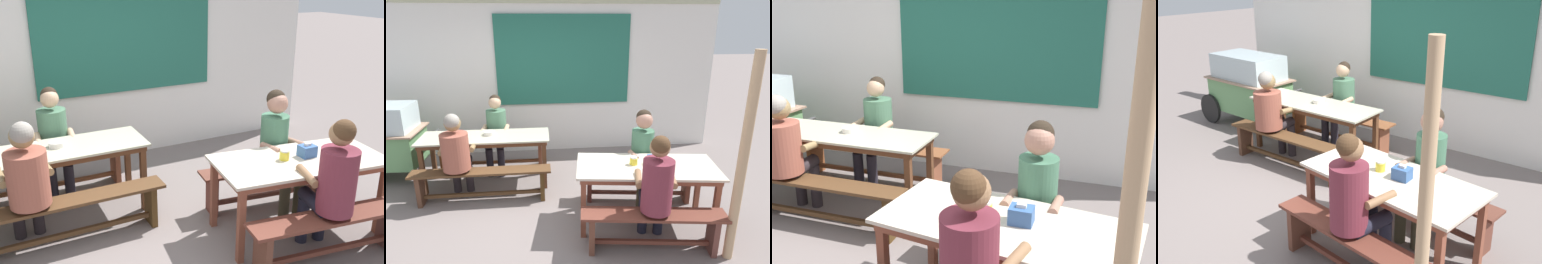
% 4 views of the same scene
% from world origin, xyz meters
% --- Properties ---
extents(ground_plane, '(40.00, 40.00, 0.00)m').
position_xyz_m(ground_plane, '(0.00, 0.00, 0.00)').
color(ground_plane, slate).
extents(backdrop_wall, '(6.63, 0.23, 2.85)m').
position_xyz_m(backdrop_wall, '(0.02, 2.41, 1.49)').
color(backdrop_wall, white).
rests_on(backdrop_wall, ground_plane).
extents(dining_table_far, '(1.87, 0.64, 0.76)m').
position_xyz_m(dining_table_far, '(-0.76, 1.03, 0.68)').
color(dining_table_far, '#B8B69B').
rests_on(dining_table_far, ground_plane).
extents(dining_table_near, '(1.72, 0.97, 0.76)m').
position_xyz_m(dining_table_near, '(1.28, -0.26, 0.69)').
color(dining_table_near, beige).
rests_on(dining_table_near, ground_plane).
extents(bench_far_back, '(1.82, 0.30, 0.46)m').
position_xyz_m(bench_far_back, '(-0.76, 1.58, 0.30)').
color(bench_far_back, brown).
rests_on(bench_far_back, ground_plane).
extents(bench_far_front, '(1.87, 0.26, 0.46)m').
position_xyz_m(bench_far_front, '(-0.76, 0.48, 0.32)').
color(bench_far_front, '#51341D').
rests_on(bench_far_front, ground_plane).
extents(bench_near_back, '(1.59, 0.48, 0.46)m').
position_xyz_m(bench_near_back, '(1.36, 0.28, 0.30)').
color(bench_near_back, brown).
rests_on(bench_near_back, ground_plane).
extents(bench_near_front, '(1.55, 0.48, 0.46)m').
position_xyz_m(bench_near_front, '(1.20, -0.81, 0.31)').
color(bench_near_front, brown).
rests_on(bench_near_front, ground_plane).
extents(person_near_front, '(0.48, 0.56, 1.32)m').
position_xyz_m(person_near_front, '(1.23, -0.74, 0.75)').
color(person_near_front, '#1D1E2D').
rests_on(person_near_front, ground_plane).
extents(person_right_near_table, '(0.41, 0.56, 1.29)m').
position_xyz_m(person_right_near_table, '(1.38, 0.20, 0.74)').
color(person_right_near_table, '#403C29').
rests_on(person_right_near_table, ground_plane).
extents(person_left_back_turned, '(0.48, 0.57, 1.26)m').
position_xyz_m(person_left_back_turned, '(-1.07, 0.54, 0.73)').
color(person_left_back_turned, '#2A2327').
rests_on(person_left_back_turned, ground_plane).
extents(person_center_facing, '(0.44, 0.53, 1.26)m').
position_xyz_m(person_center_facing, '(-0.66, 1.52, 0.71)').
color(person_center_facing, '#242028').
rests_on(person_center_facing, ground_plane).
extents(tissue_box, '(0.15, 0.12, 0.13)m').
position_xyz_m(tissue_box, '(1.38, -0.25, 0.82)').
color(tissue_box, '#375E9B').
rests_on(tissue_box, dining_table_near).
extents(condiment_jar, '(0.09, 0.09, 0.10)m').
position_xyz_m(condiment_jar, '(1.13, -0.22, 0.81)').
color(condiment_jar, yellow).
rests_on(condiment_jar, dining_table_near).
extents(soup_bowl, '(0.16, 0.16, 0.05)m').
position_xyz_m(soup_bowl, '(-0.70, 1.08, 0.79)').
color(soup_bowl, silver).
rests_on(soup_bowl, dining_table_far).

